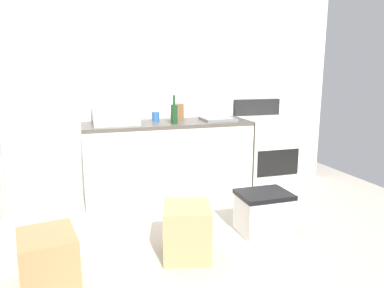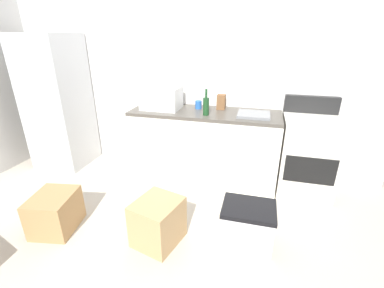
% 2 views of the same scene
% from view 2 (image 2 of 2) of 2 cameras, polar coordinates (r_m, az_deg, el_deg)
% --- Properties ---
extents(ground_plane, '(6.00, 6.00, 0.00)m').
position_cam_2_polar(ground_plane, '(2.69, -9.95, -18.51)').
color(ground_plane, '#B2A899').
extents(wall_back, '(5.00, 0.10, 2.60)m').
position_cam_2_polar(wall_back, '(3.52, -0.81, 15.19)').
color(wall_back, silver).
rests_on(wall_back, ground_plane).
extents(kitchen_counter, '(1.80, 0.60, 0.90)m').
position_cam_2_polar(kitchen_counter, '(3.35, 2.63, -0.37)').
color(kitchen_counter, silver).
rests_on(kitchen_counter, ground_plane).
extents(refrigerator, '(0.68, 0.66, 1.78)m').
position_cam_2_polar(refrigerator, '(4.09, -27.05, 7.96)').
color(refrigerator, silver).
rests_on(refrigerator, ground_plane).
extents(stove_oven, '(0.60, 0.61, 1.10)m').
position_cam_2_polar(stove_oven, '(3.34, 23.60, -2.14)').
color(stove_oven, silver).
rests_on(stove_oven, ground_plane).
extents(microwave, '(0.46, 0.34, 0.27)m').
position_cam_2_polar(microwave, '(3.31, -6.65, 9.90)').
color(microwave, white).
rests_on(microwave, kitchen_counter).
extents(sink_basin, '(0.36, 0.32, 0.03)m').
position_cam_2_polar(sink_basin, '(3.09, 13.24, 6.22)').
color(sink_basin, slate).
rests_on(sink_basin, kitchen_counter).
extents(wine_bottle, '(0.07, 0.07, 0.30)m').
position_cam_2_polar(wine_bottle, '(3.02, 3.06, 8.30)').
color(wine_bottle, '#193F1E').
rests_on(wine_bottle, kitchen_counter).
extents(coffee_mug, '(0.08, 0.08, 0.10)m').
position_cam_2_polar(coffee_mug, '(3.30, 1.40, 8.51)').
color(coffee_mug, '#2659A5').
rests_on(coffee_mug, kitchen_counter).
extents(knife_block, '(0.10, 0.10, 0.18)m').
position_cam_2_polar(knife_block, '(3.29, 6.35, 9.04)').
color(knife_block, brown).
rests_on(knife_block, kitchen_counter).
extents(cardboard_box_large, '(0.43, 0.49, 0.37)m').
position_cam_2_polar(cardboard_box_large, '(2.92, -27.53, -12.95)').
color(cardboard_box_large, '#A37A4C').
rests_on(cardboard_box_large, ground_plane).
extents(cardboard_box_small, '(0.46, 0.49, 0.42)m').
position_cam_2_polar(cardboard_box_small, '(2.47, -7.41, -16.38)').
color(cardboard_box_small, tan).
rests_on(cardboard_box_small, ground_plane).
extents(storage_bin, '(0.46, 0.36, 0.38)m').
position_cam_2_polar(storage_bin, '(2.50, 11.93, -16.64)').
color(storage_bin, silver).
rests_on(storage_bin, ground_plane).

